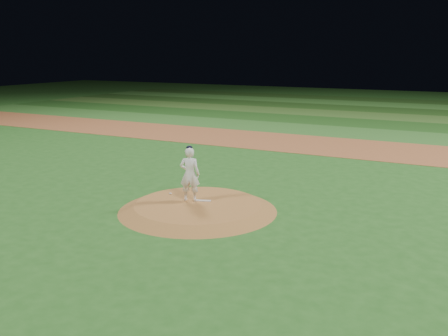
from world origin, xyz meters
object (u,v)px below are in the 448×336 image
object	(u,v)px
rosin_bag	(170,194)
pitching_rubber	(203,201)
pitchers_mound	(198,207)
pitcher_on_mound	(190,174)

from	to	relation	value
rosin_bag	pitching_rubber	bearing A→B (deg)	-7.26
pitchers_mound	pitcher_on_mound	bearing A→B (deg)	157.70
pitchers_mound	pitching_rubber	distance (m)	0.37
pitchers_mound	rosin_bag	size ratio (longest dim) A/B	52.65
pitchers_mound	rosin_bag	bearing A→B (deg)	160.08
pitcher_on_mound	rosin_bag	bearing A→B (deg)	161.00
pitching_rubber	pitcher_on_mound	distance (m)	1.06
pitcher_on_mound	pitching_rubber	bearing A→B (deg)	23.36
pitchers_mound	pitching_rubber	xyz separation A→B (m)	(0.01, 0.35, 0.14)
rosin_bag	pitcher_on_mound	bearing A→B (deg)	-19.00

